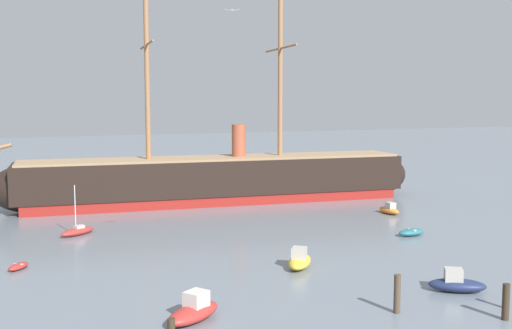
% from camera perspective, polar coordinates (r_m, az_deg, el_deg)
% --- Properties ---
extents(tall_ship, '(57.66, 13.22, 27.75)m').
position_cam_1_polar(tall_ship, '(76.31, -3.71, -1.35)').
color(tall_ship, maroon).
rests_on(tall_ship, ground).
extents(motorboat_foreground_left, '(4.36, 3.67, 1.72)m').
position_cam_1_polar(motorboat_foreground_left, '(36.61, -5.85, -13.47)').
color(motorboat_foreground_left, '#B22D28').
rests_on(motorboat_foreground_left, ground).
extents(motorboat_foreground_right, '(4.02, 3.41, 1.59)m').
position_cam_1_polar(motorboat_foreground_right, '(43.73, 18.26, -10.54)').
color(motorboat_foreground_right, '#1E284C').
rests_on(motorboat_foreground_right, ground).
extents(motorboat_near_centre, '(3.63, 4.06, 1.63)m').
position_cam_1_polar(motorboat_near_centre, '(47.40, 4.10, -8.93)').
color(motorboat_near_centre, gold).
rests_on(motorboat_near_centre, ground).
extents(dinghy_mid_left, '(2.00, 2.16, 0.49)m').
position_cam_1_polar(dinghy_mid_left, '(50.21, -21.34, -8.87)').
color(dinghy_mid_left, '#B22D28').
rests_on(dinghy_mid_left, ground).
extents(dinghy_mid_right, '(2.93, 1.41, 0.68)m').
position_cam_1_polar(dinghy_mid_right, '(59.85, 14.35, -6.16)').
color(dinghy_mid_right, '#236670').
rests_on(dinghy_mid_right, ground).
extents(sailboat_alongside_bow, '(3.76, 2.88, 4.84)m').
position_cam_1_polar(sailboat_alongside_bow, '(60.66, -16.35, -5.99)').
color(sailboat_alongside_bow, '#B22D28').
rests_on(sailboat_alongside_bow, ground).
extents(motorboat_alongside_stern, '(1.41, 3.20, 1.33)m').
position_cam_1_polar(motorboat_alongside_stern, '(70.62, 12.37, -4.15)').
color(motorboat_alongside_stern, orange).
rests_on(motorboat_alongside_stern, ground).
extents(sailboat_far_right, '(1.45, 3.91, 4.99)m').
position_cam_1_polar(sailboat_far_right, '(91.99, 10.18, -1.77)').
color(sailboat_far_right, '#236670').
rests_on(sailboat_far_right, ground).
extents(motorboat_distant_centre, '(3.48, 3.89, 1.56)m').
position_cam_1_polar(motorboat_distant_centre, '(87.82, -7.14, -2.01)').
color(motorboat_distant_centre, gray).
rests_on(motorboat_distant_centre, ground).
extents(mooring_piling_left_pair, '(0.41, 0.41, 2.38)m').
position_cam_1_polar(mooring_piling_left_pair, '(38.45, 13.07, -11.71)').
color(mooring_piling_left_pair, '#4C3D2D').
rests_on(mooring_piling_left_pair, ground).
extents(mooring_piling_right_pair, '(0.42, 0.42, 2.17)m').
position_cam_1_polar(mooring_piling_right_pair, '(39.28, 22.34, -11.80)').
color(mooring_piling_right_pair, '#382B1E').
rests_on(mooring_piling_right_pair, ground).
extents(mooring_piling_midwater, '(0.32, 0.32, 1.51)m').
position_cam_1_polar(mooring_piling_midwater, '(41.43, 22.34, -11.35)').
color(mooring_piling_midwater, '#382B1E').
rests_on(mooring_piling_midwater, ground).
extents(seagull_in_flight, '(0.98, 0.55, 0.13)m').
position_cam_1_polar(seagull_in_flight, '(42.63, -2.25, 14.23)').
color(seagull_in_flight, silver).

